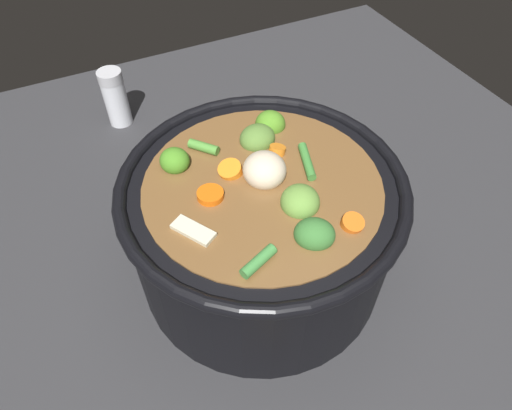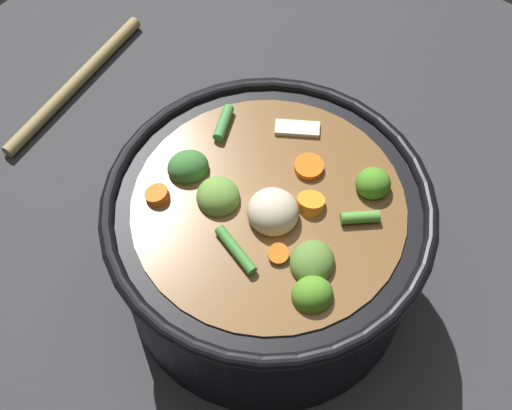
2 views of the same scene
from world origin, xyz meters
TOP-DOWN VIEW (x-y plane):
  - ground_plane at (0.00, 0.00)m, footprint 1.10×1.10m
  - cooking_pot at (0.00, -0.00)m, footprint 0.31×0.31m
  - salt_shaker at (0.37, 0.08)m, footprint 0.04×0.04m

SIDE VIEW (x-z plane):
  - ground_plane at x=0.00m, z-range 0.00..0.00m
  - salt_shaker at x=0.37m, z-range 0.00..0.10m
  - cooking_pot at x=0.00m, z-range -0.01..0.17m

